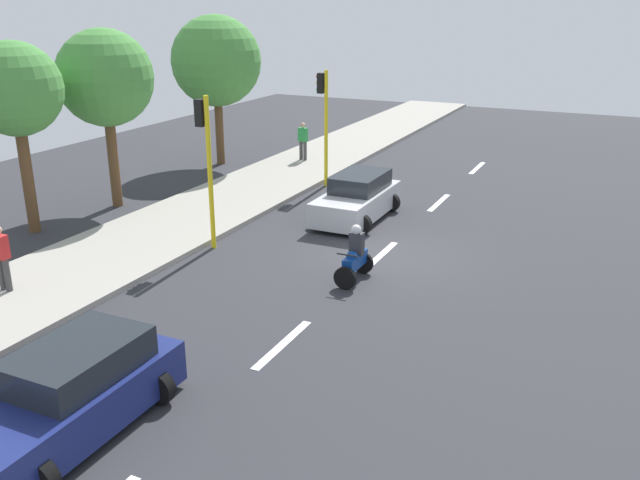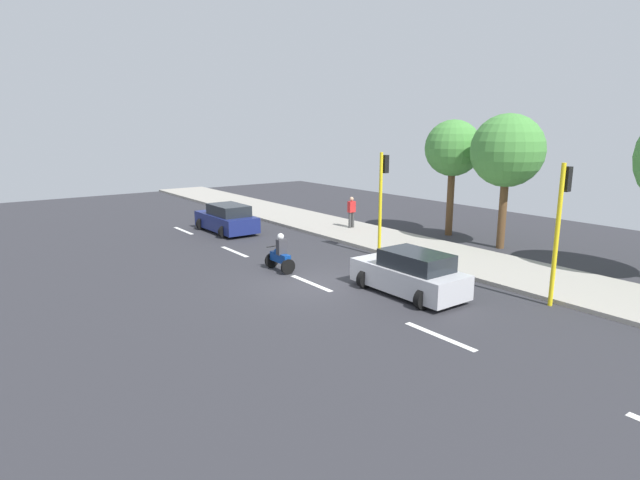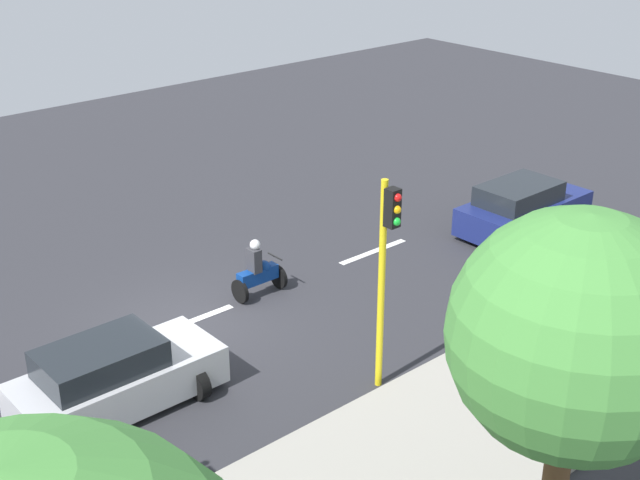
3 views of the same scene
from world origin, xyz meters
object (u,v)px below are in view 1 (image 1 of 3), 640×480
(street_tree_south, at_px, (105,79))
(street_tree_north, at_px, (216,61))
(pedestrian_by_tree, at_px, (1,256))
(pedestrian_near_signal, at_px, (303,140))
(traffic_light_midblock, at_px, (206,151))
(car_silver, at_px, (357,198))
(car_dark_blue, at_px, (70,394))
(street_tree_center, at_px, (15,91))
(traffic_light_corner, at_px, (324,112))
(motorcycle, at_px, (355,258))

(street_tree_south, bearing_deg, street_tree_north, -87.51)
(pedestrian_by_tree, distance_m, street_tree_north, 15.33)
(pedestrian_near_signal, bearing_deg, traffic_light_midblock, 102.73)
(pedestrian_by_tree, height_order, street_tree_north, street_tree_north)
(car_silver, distance_m, car_dark_blue, 13.23)
(traffic_light_midblock, bearing_deg, pedestrian_near_signal, -77.27)
(car_silver, height_order, traffic_light_midblock, traffic_light_midblock)
(car_dark_blue, distance_m, street_tree_south, 14.42)
(car_silver, height_order, street_tree_south, street_tree_south)
(car_silver, distance_m, traffic_light_midblock, 5.77)
(pedestrian_near_signal, xyz_separation_m, street_tree_center, (3.42, 12.29, 3.38))
(pedestrian_near_signal, distance_m, street_tree_center, 13.20)
(street_tree_north, bearing_deg, pedestrian_near_signal, -153.18)
(pedestrian_by_tree, relative_size, traffic_light_corner, 0.38)
(street_tree_south, relative_size, street_tree_center, 1.04)
(traffic_light_corner, height_order, traffic_light_midblock, same)
(pedestrian_near_signal, distance_m, pedestrian_by_tree, 16.27)
(car_dark_blue, xyz_separation_m, street_tree_south, (8.58, -10.97, 3.76))
(traffic_light_corner, relative_size, street_tree_center, 0.76)
(pedestrian_by_tree, height_order, traffic_light_corner, traffic_light_corner)
(car_silver, bearing_deg, car_dark_blue, 90.90)
(street_tree_north, height_order, street_tree_south, street_tree_north)
(street_tree_north, bearing_deg, car_dark_blue, 116.07)
(motorcycle, relative_size, street_tree_north, 0.24)
(traffic_light_midblock, distance_m, street_tree_center, 6.23)
(traffic_light_midblock, height_order, street_tree_south, street_tree_south)
(street_tree_north, relative_size, street_tree_center, 1.09)
(traffic_light_midblock, relative_size, street_tree_north, 0.70)
(pedestrian_near_signal, height_order, traffic_light_corner, traffic_light_corner)
(car_silver, bearing_deg, motorcycle, 111.75)
(car_dark_blue, bearing_deg, traffic_light_midblock, -70.62)
(street_tree_north, bearing_deg, pedestrian_by_tree, 102.36)
(pedestrian_by_tree, xyz_separation_m, street_tree_north, (3.20, -14.60, 3.43))
(traffic_light_midblock, bearing_deg, street_tree_south, -22.02)
(pedestrian_near_signal, bearing_deg, car_dark_blue, 105.71)
(pedestrian_by_tree, height_order, street_tree_south, street_tree_south)
(motorcycle, xyz_separation_m, street_tree_south, (10.38, -2.76, 3.83))
(pedestrian_near_signal, relative_size, street_tree_north, 0.26)
(traffic_light_corner, height_order, street_tree_south, street_tree_south)
(car_dark_blue, bearing_deg, motorcycle, -102.34)
(car_silver, xyz_separation_m, car_dark_blue, (-0.21, 13.23, 0.00))
(motorcycle, height_order, pedestrian_by_tree, pedestrian_by_tree)
(street_tree_south, bearing_deg, car_dark_blue, 128.04)
(motorcycle, relative_size, street_tree_south, 0.25)
(car_dark_blue, height_order, motorcycle, motorcycle)
(motorcycle, bearing_deg, pedestrian_by_tree, 31.72)
(motorcycle, height_order, traffic_light_corner, traffic_light_corner)
(pedestrian_near_signal, xyz_separation_m, street_tree_south, (3.00, 8.88, 3.41))
(motorcycle, height_order, pedestrian_near_signal, pedestrian_near_signal)
(car_dark_blue, xyz_separation_m, pedestrian_by_tree, (5.69, -3.58, 0.35))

